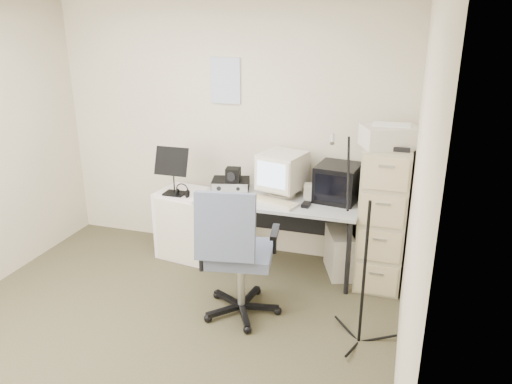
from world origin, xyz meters
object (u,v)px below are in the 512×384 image
(filing_cabinet, at_px, (383,216))
(office_chair, at_px, (241,251))
(side_cart, at_px, (188,224))
(desk, at_px, (279,233))

(filing_cabinet, relative_size, office_chair, 1.15)
(office_chair, height_order, side_cart, office_chair)
(desk, bearing_deg, office_chair, -96.42)
(desk, distance_m, office_chair, 0.89)
(filing_cabinet, xyz_separation_m, side_cart, (-1.90, -0.04, -0.30))
(filing_cabinet, height_order, side_cart, filing_cabinet)
(office_chair, relative_size, side_cart, 1.64)
(filing_cabinet, height_order, desk, filing_cabinet)
(filing_cabinet, distance_m, office_chair, 1.37)
(desk, relative_size, side_cart, 2.17)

